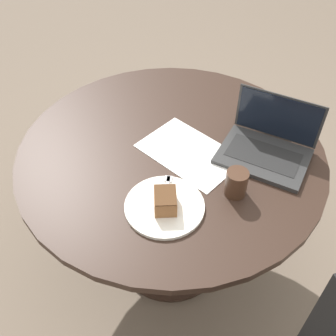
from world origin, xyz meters
The scene contains 9 objects.
ground_plane centered at (0.00, 0.00, 0.00)m, with size 12.00×12.00×0.00m, color #6B5B4C.
dining_table centered at (0.00, 0.00, 0.61)m, with size 1.19×1.19×0.75m.
paper_document centered at (-0.05, -0.06, 0.75)m, with size 0.44×0.37×0.00m.
plate centered at (-0.26, 0.13, 0.76)m, with size 0.27×0.27×0.01m.
cake_slice centered at (-0.27, 0.13, 0.79)m, with size 0.11×0.10×0.06m.
fork centered at (-0.20, 0.10, 0.77)m, with size 0.16×0.10×0.00m.
coffee_glass centered at (-0.29, -0.12, 0.80)m, with size 0.08×0.08×0.10m.
water_glass centered at (-0.01, -0.42, 0.82)m, with size 0.07×0.07×0.13m.
laptop centered at (-0.16, -0.32, 0.79)m, with size 0.41×0.40×0.21m.
Camera 1 is at (-1.04, 0.44, 1.78)m, focal length 42.00 mm.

